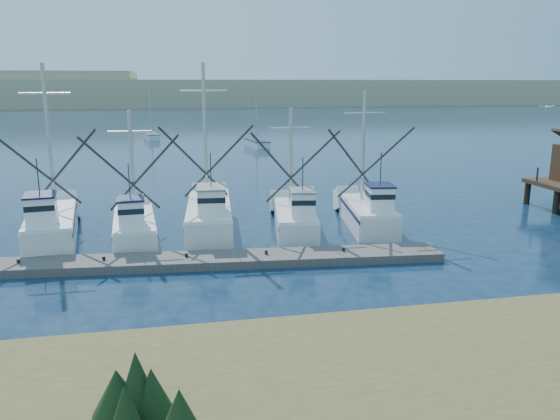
% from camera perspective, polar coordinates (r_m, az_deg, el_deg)
% --- Properties ---
extents(ground, '(500.00, 500.00, 0.00)m').
position_cam_1_polar(ground, '(23.74, 8.18, -8.99)').
color(ground, '#0C2036').
rests_on(ground, ground).
extents(floating_dock, '(32.07, 4.73, 0.43)m').
position_cam_1_polar(floating_dock, '(28.07, -15.88, -5.38)').
color(floating_dock, '#5E5854').
rests_on(floating_dock, ground).
extents(dune_ridge, '(360.00, 60.00, 10.00)m').
position_cam_1_polar(dune_ridge, '(230.82, -9.77, 12.00)').
color(dune_ridge, tan).
rests_on(dune_ridge, ground).
extents(trawler_fleet, '(31.94, 9.52, 10.11)m').
position_cam_1_polar(trawler_fleet, '(32.73, -15.33, -1.33)').
color(trawler_fleet, white).
rests_on(trawler_fleet, ground).
extents(sailboat_near, '(2.79, 6.68, 8.10)m').
position_cam_1_polar(sailboat_near, '(78.06, -2.45, 6.95)').
color(sailboat_near, white).
rests_on(sailboat_near, ground).
extents(sailboat_far, '(2.71, 6.49, 8.10)m').
position_cam_1_polar(sailboat_far, '(91.08, -13.27, 7.51)').
color(sailboat_far, white).
rests_on(sailboat_far, ground).
extents(flying_gull, '(0.95, 0.17, 0.17)m').
position_cam_1_polar(flying_gull, '(36.44, 26.10, 9.68)').
color(flying_gull, white).
rests_on(flying_gull, ground).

